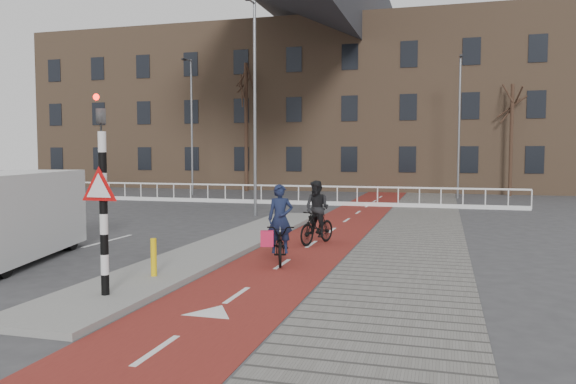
# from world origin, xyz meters

# --- Properties ---
(ground) EXTENTS (120.00, 120.00, 0.00)m
(ground) POSITION_xyz_m (0.00, 0.00, 0.00)
(ground) COLOR #38383A
(ground) RESTS_ON ground
(bike_lane) EXTENTS (2.50, 60.00, 0.01)m
(bike_lane) POSITION_xyz_m (1.50, 10.00, 0.01)
(bike_lane) COLOR maroon
(bike_lane) RESTS_ON ground
(sidewalk) EXTENTS (3.00, 60.00, 0.01)m
(sidewalk) POSITION_xyz_m (4.30, 10.00, 0.01)
(sidewalk) COLOR slate
(sidewalk) RESTS_ON ground
(curb_island) EXTENTS (1.80, 16.00, 0.12)m
(curb_island) POSITION_xyz_m (-0.70, 4.00, 0.06)
(curb_island) COLOR gray
(curb_island) RESTS_ON ground
(traffic_signal) EXTENTS (0.80, 0.80, 3.68)m
(traffic_signal) POSITION_xyz_m (-0.60, -2.02, 1.99)
(traffic_signal) COLOR black
(traffic_signal) RESTS_ON curb_island
(bollard) EXTENTS (0.12, 0.12, 0.77)m
(bollard) POSITION_xyz_m (-0.53, -0.41, 0.51)
(bollard) COLOR yellow
(bollard) RESTS_ON curb_island
(cyclist_near) EXTENTS (1.13, 1.89, 1.87)m
(cyclist_near) POSITION_xyz_m (1.41, 2.14, 0.64)
(cyclist_near) COLOR black
(cyclist_near) RESTS_ON bike_lane
(cyclist_far) EXTENTS (1.03, 1.74, 1.83)m
(cyclist_far) POSITION_xyz_m (1.65, 5.06, 0.77)
(cyclist_far) COLOR black
(cyclist_far) RESTS_ON bike_lane
(van) EXTENTS (3.14, 5.34, 2.15)m
(van) POSITION_xyz_m (-5.03, 0.48, 1.13)
(van) COLOR silver
(van) RESTS_ON ground
(railing) EXTENTS (28.00, 0.10, 0.99)m
(railing) POSITION_xyz_m (-5.00, 17.00, 0.31)
(railing) COLOR silver
(railing) RESTS_ON ground
(townhouse_row) EXTENTS (46.00, 10.00, 15.90)m
(townhouse_row) POSITION_xyz_m (-3.00, 32.00, 7.81)
(townhouse_row) COLOR #7F6047
(townhouse_row) RESTS_ON ground
(tree_mid) EXTENTS (0.26, 0.26, 8.74)m
(tree_mid) POSITION_xyz_m (-8.03, 25.91, 4.37)
(tree_mid) COLOR #321E16
(tree_mid) RESTS_ON ground
(tree_right) EXTENTS (0.21, 0.21, 6.77)m
(tree_right) POSITION_xyz_m (9.00, 25.96, 3.38)
(tree_right) COLOR #321E16
(tree_right) RESTS_ON ground
(streetlight_near) EXTENTS (0.12, 0.12, 8.79)m
(streetlight_near) POSITION_xyz_m (-2.43, 11.49, 4.39)
(streetlight_near) COLOR slate
(streetlight_near) RESTS_ON ground
(streetlight_left) EXTENTS (0.12, 0.12, 8.37)m
(streetlight_left) POSITION_xyz_m (-10.05, 21.58, 4.19)
(streetlight_left) COLOR slate
(streetlight_left) RESTS_ON ground
(streetlight_right) EXTENTS (0.12, 0.12, 8.11)m
(streetlight_right) POSITION_xyz_m (5.90, 23.21, 4.06)
(streetlight_right) COLOR slate
(streetlight_right) RESTS_ON ground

